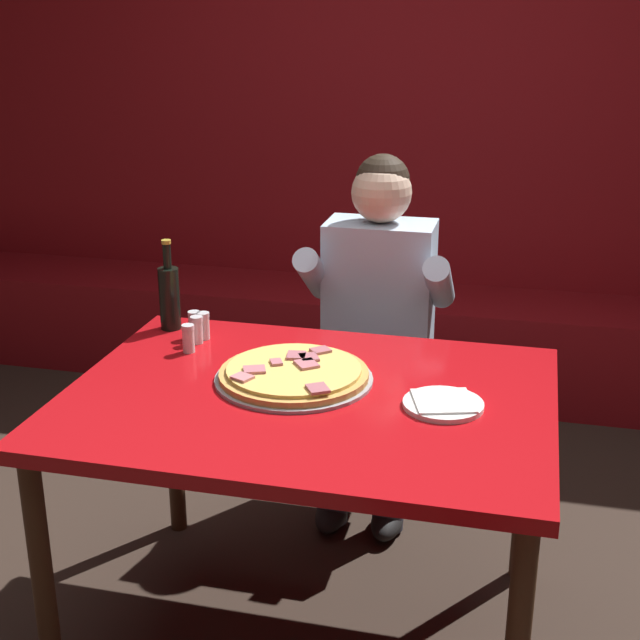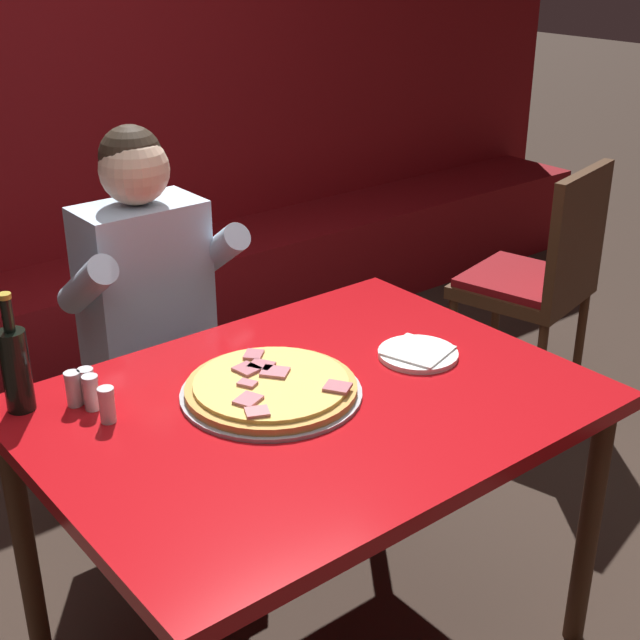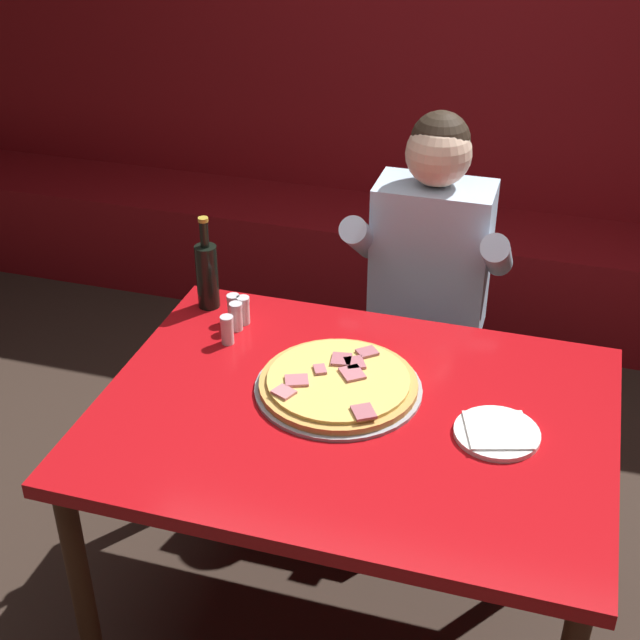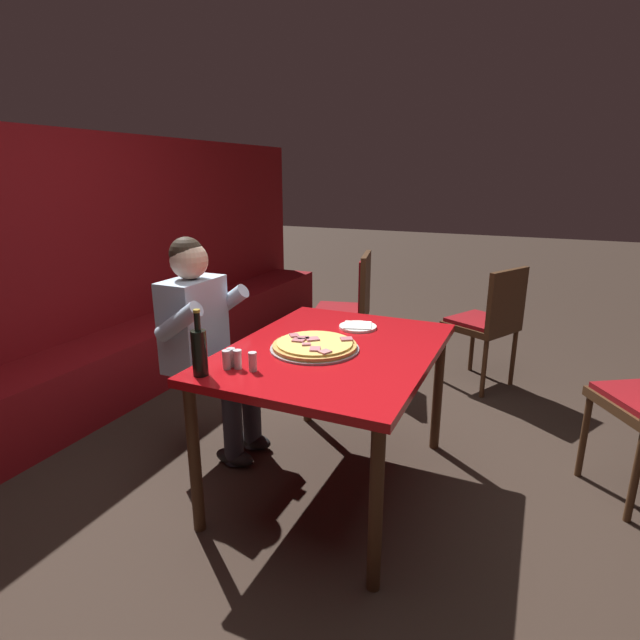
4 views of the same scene
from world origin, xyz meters
The scene contains 12 objects.
ground_plane centered at (0.00, 0.00, 0.00)m, with size 24.00×24.00×0.00m, color #33261E.
booth_wall_panel centered at (0.00, 2.18, 0.95)m, with size 6.80×0.16×1.90m, color maroon.
booth_bench centered at (0.00, 1.86, 0.23)m, with size 6.46×0.48×0.46m, color maroon.
main_dining_table centered at (0.00, 0.00, 0.69)m, with size 1.30×0.98×0.77m.
pizza centered at (-0.06, 0.07, 0.79)m, with size 0.44×0.44×0.05m.
plate_white_paper centered at (0.36, 0.00, 0.78)m, with size 0.21×0.21×0.02m.
beer_bottle centered at (-0.55, 0.38, 0.88)m, with size 0.07×0.07×0.29m.
shaker_parmesan centered at (-0.45, 0.32, 0.81)m, with size 0.04×0.04×0.09m.
shaker_oregano centered at (-0.42, 0.32, 0.81)m, with size 0.04×0.04×0.09m.
shaker_red_pepper_flakes centered at (-0.42, 0.20, 0.81)m, with size 0.04×0.04×0.09m.
shaker_black_pepper centered at (-0.43, 0.28, 0.81)m, with size 0.04×0.04×0.09m.
diner_seated_blue_shirt centered at (0.03, 0.79, 0.71)m, with size 0.53×0.53×1.27m.
Camera 3 is at (0.44, -1.76, 2.13)m, focal length 50.00 mm.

